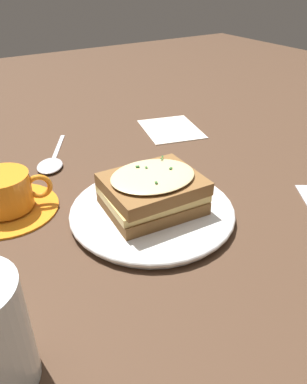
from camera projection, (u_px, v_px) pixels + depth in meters
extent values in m
plane|color=#473021|center=(147.00, 211.00, 0.56)|extent=(2.40, 2.40, 0.00)
cylinder|color=white|center=(154.00, 211.00, 0.55)|extent=(0.22, 0.22, 0.02)
torus|color=white|center=(154.00, 210.00, 0.54)|extent=(0.24, 0.24, 0.01)
cube|color=brown|center=(154.00, 202.00, 0.54)|extent=(0.12, 0.14, 0.02)
cube|color=#E0C16B|center=(154.00, 192.00, 0.53)|extent=(0.11, 0.14, 0.01)
cube|color=brown|center=(153.00, 184.00, 0.52)|extent=(0.11, 0.13, 0.02)
ellipsoid|color=beige|center=(153.00, 176.00, 0.51)|extent=(0.11, 0.13, 0.01)
cube|color=#2D6028|center=(138.00, 166.00, 0.52)|extent=(0.00, 0.01, 0.00)
cube|color=#2D6028|center=(162.00, 157.00, 0.55)|extent=(0.00, 0.00, 0.00)
cube|color=#2D6028|center=(147.00, 166.00, 0.52)|extent=(0.01, 0.00, 0.00)
cube|color=#2D6028|center=(156.00, 182.00, 0.49)|extent=(0.01, 0.00, 0.00)
cube|color=#2D6028|center=(171.00, 168.00, 0.52)|extent=(0.01, 0.01, 0.00)
cube|color=#2D6028|center=(162.00, 159.00, 0.54)|extent=(0.00, 0.00, 0.00)
cylinder|color=orange|center=(8.00, 208.00, 0.56)|extent=(0.15, 0.15, 0.01)
cylinder|color=orange|center=(4.00, 191.00, 0.55)|extent=(0.08, 0.08, 0.05)
cylinder|color=#381E0F|center=(1.00, 179.00, 0.53)|extent=(0.06, 0.06, 0.00)
torus|color=orange|center=(39.00, 186.00, 0.56)|extent=(0.02, 0.04, 0.04)
cube|color=#333335|center=(303.00, 192.00, 0.60)|extent=(0.03, 0.02, 0.00)
cube|color=#333335|center=(306.00, 192.00, 0.60)|extent=(0.03, 0.02, 0.00)
cube|color=silver|center=(58.00, 147.00, 0.75)|extent=(0.11, 0.07, 0.00)
ellipsoid|color=silver|center=(50.00, 166.00, 0.67)|extent=(0.08, 0.07, 0.01)
cube|color=silver|center=(171.00, 129.00, 0.83)|extent=(0.17, 0.15, 0.00)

